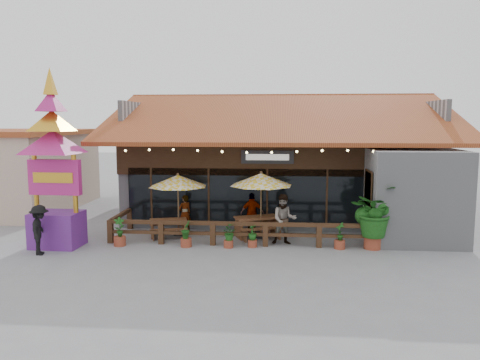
# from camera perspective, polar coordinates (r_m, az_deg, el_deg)

# --- Properties ---
(ground) EXTENTS (100.00, 100.00, 0.00)m
(ground) POSITION_cam_1_polar(r_m,az_deg,el_deg) (18.34, 4.73, -7.67)
(ground) COLOR gray
(ground) RESTS_ON ground
(restaurant_building) EXTENTS (15.50, 14.73, 6.09)m
(restaurant_building) POSITION_cam_1_polar(r_m,az_deg,el_deg) (24.46, 5.39, 1.34)
(restaurant_building) COLOR #9C9DA1
(restaurant_building) RESTS_ON ground
(patio_railing) EXTENTS (10.00, 2.60, 0.92)m
(patio_railing) POSITION_cam_1_polar(r_m,az_deg,el_deg) (18.06, -2.45, -5.87)
(patio_railing) COLOR #422717
(patio_railing) RESTS_ON ground
(umbrella_left) EXTENTS (3.04, 3.04, 2.59)m
(umbrella_left) POSITION_cam_1_polar(r_m,az_deg,el_deg) (19.26, -7.58, -0.13)
(umbrella_left) COLOR brown
(umbrella_left) RESTS_ON ground
(umbrella_right) EXTENTS (3.20, 3.20, 2.71)m
(umbrella_right) POSITION_cam_1_polar(r_m,az_deg,el_deg) (18.71, 2.59, 0.03)
(umbrella_right) COLOR brown
(umbrella_right) RESTS_ON ground
(picnic_table_left) EXTENTS (1.78, 1.63, 0.72)m
(picnic_table_left) POSITION_cam_1_polar(r_m,az_deg,el_deg) (19.36, -8.74, -5.45)
(picnic_table_left) COLOR brown
(picnic_table_left) RESTS_ON ground
(picnic_table_right) EXTENTS (2.20, 2.07, 0.85)m
(picnic_table_right) POSITION_cam_1_polar(r_m,az_deg,el_deg) (19.07, 2.09, -5.30)
(picnic_table_right) COLOR brown
(picnic_table_right) RESTS_ON ground
(thai_sign_tower) EXTENTS (2.72, 2.72, 7.12)m
(thai_sign_tower) POSITION_cam_1_polar(r_m,az_deg,el_deg) (18.53, -21.81, 3.80)
(thai_sign_tower) COLOR #652486
(thai_sign_tower) RESTS_ON ground
(tropical_plant) EXTENTS (2.15, 2.23, 2.38)m
(tropical_plant) POSITION_cam_1_polar(r_m,az_deg,el_deg) (17.88, 15.99, -3.84)
(tropical_plant) COLOR brown
(tropical_plant) RESTS_ON ground
(diner_a) EXTENTS (0.69, 0.67, 1.59)m
(diner_a) POSITION_cam_1_polar(r_m,az_deg,el_deg) (20.02, -6.74, -4.08)
(diner_a) COLOR #341F10
(diner_a) RESTS_ON ground
(diner_b) EXTENTS (0.98, 0.78, 1.93)m
(diner_b) POSITION_cam_1_polar(r_m,az_deg,el_deg) (17.98, 5.41, -4.81)
(diner_b) COLOR #341F10
(diner_b) RESTS_ON ground
(diner_c) EXTENTS (1.03, 0.58, 1.67)m
(diner_c) POSITION_cam_1_polar(r_m,az_deg,el_deg) (19.85, 1.48, -4.02)
(diner_c) COLOR #341F10
(diner_c) RESTS_ON ground
(pedestrian) EXTENTS (0.96, 1.29, 1.78)m
(pedestrian) POSITION_cam_1_polar(r_m,az_deg,el_deg) (18.01, -23.24, -5.61)
(pedestrian) COLOR black
(pedestrian) RESTS_ON ground
(planter_a) EXTENTS (0.46, 0.45, 1.10)m
(planter_a) POSITION_cam_1_polar(r_m,az_deg,el_deg) (18.36, -14.47, -6.37)
(planter_a) COLOR brown
(planter_a) RESTS_ON ground
(planter_b) EXTENTS (0.42, 0.46, 1.02)m
(planter_b) POSITION_cam_1_polar(r_m,az_deg,el_deg) (17.75, -6.60, -6.66)
(planter_b) COLOR brown
(planter_b) RESTS_ON ground
(planter_c) EXTENTS (0.69, 0.70, 0.87)m
(planter_c) POSITION_cam_1_polar(r_m,az_deg,el_deg) (17.52, -1.42, -6.69)
(planter_c) COLOR brown
(planter_c) RESTS_ON ground
(planter_d) EXTENTS (0.45, 0.45, 0.85)m
(planter_d) POSITION_cam_1_polar(r_m,az_deg,el_deg) (17.62, 1.53, -6.88)
(planter_d) COLOR brown
(planter_d) RESTS_ON ground
(planter_e) EXTENTS (0.41, 0.43, 0.99)m
(planter_e) POSITION_cam_1_polar(r_m,az_deg,el_deg) (17.77, 12.07, -6.90)
(planter_e) COLOR brown
(planter_e) RESTS_ON ground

